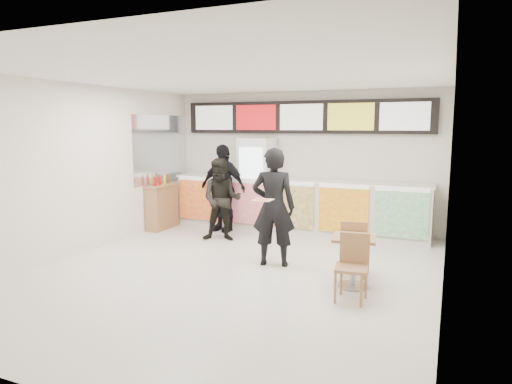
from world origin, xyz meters
The scene contains 15 objects.
floor centered at (0.00, 0.00, 0.00)m, with size 7.00×7.00×0.00m, color beige.
ceiling centered at (0.00, 0.00, 3.00)m, with size 7.00×7.00×0.00m, color white.
wall_back centered at (0.00, 3.50, 1.50)m, with size 6.00×6.00×0.00m, color silver.
wall_left centered at (-3.00, 0.00, 1.50)m, with size 7.00×7.00×0.00m, color silver.
wall_right centered at (3.00, 0.00, 1.50)m, with size 7.00×7.00×0.00m, color silver.
service_counter centered at (0.00, 3.09, 0.57)m, with size 5.56×0.77×1.14m.
menu_board centered at (0.00, 3.41, 2.45)m, with size 5.50×0.14×0.70m.
drinks_fridge centered at (-0.93, 3.11, 1.00)m, with size 0.70×0.67×2.00m.
mirror_panel centered at (-2.99, 2.45, 1.75)m, with size 0.01×2.00×1.50m, color #B2B7BF.
customer_main centered at (0.41, 0.65, 0.96)m, with size 0.70×0.46×1.93m, color black.
customer_left centered at (-1.11, 1.77, 0.82)m, with size 0.80×0.62×1.64m, color black.
customer_mid centered at (-1.49, 2.55, 0.94)m, with size 1.10×0.46×1.88m, color black.
pizza_slice centered at (0.41, 0.20, 1.16)m, with size 0.36×0.36×0.02m.
cafe_table centered at (1.83, 0.13, 0.51)m, with size 0.66×1.53×0.87m.
condiment_ledge centered at (-2.82, 2.18, 0.50)m, with size 0.36×0.88×1.17m.
Camera 1 is at (3.02, -6.12, 2.27)m, focal length 32.00 mm.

